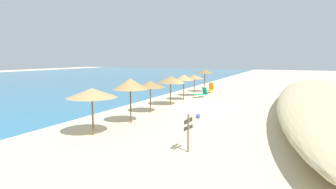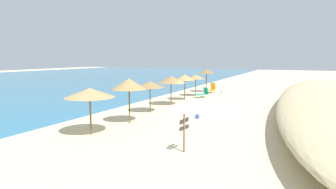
{
  "view_description": "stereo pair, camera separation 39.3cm",
  "coord_description": "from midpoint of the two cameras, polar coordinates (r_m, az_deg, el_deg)",
  "views": [
    {
      "loc": [
        -22.39,
        -7.63,
        4.11
      ],
      "look_at": [
        -2.14,
        1.6,
        1.2
      ],
      "focal_mm": 30.05,
      "sensor_mm": 36.0,
      "label": 1
    },
    {
      "loc": [
        -22.23,
        -7.98,
        4.11
      ],
      "look_at": [
        -2.14,
        1.6,
        1.2
      ],
      "focal_mm": 30.05,
      "sensor_mm": 36.0,
      "label": 2
    }
  ],
  "objects": [
    {
      "name": "beach_umbrella_3",
      "position": [
        24.27,
        1.09,
        3.06
      ],
      "size": [
        2.52,
        2.52,
        2.56
      ],
      "color": "brown",
      "rests_on": "ground_plane"
    },
    {
      "name": "beach_umbrella_0",
      "position": [
        15.35,
        -14.89,
        0.33
      ],
      "size": [
        2.65,
        2.65,
        2.53
      ],
      "color": "brown",
      "rests_on": "ground_plane"
    },
    {
      "name": "cooler_box",
      "position": [
        32.48,
        11.49,
        0.42
      ],
      "size": [
        0.64,
        0.59,
        0.44
      ],
      "primitive_type": "cube",
      "rotation": [
        0.0,
        0.0,
        2.7
      ],
      "color": "white",
      "rests_on": "ground_plane"
    },
    {
      "name": "beach_umbrella_6",
      "position": [
        33.9,
        8.15,
        4.66
      ],
      "size": [
        2.05,
        2.05,
        2.76
      ],
      "color": "brown",
      "rests_on": "ground_plane"
    },
    {
      "name": "dune_ridge",
      "position": [
        25.29,
        30.12,
        -0.86
      ],
      "size": [
        36.2,
        7.19,
        1.8
      ],
      "primitive_type": "ellipsoid",
      "rotation": [
        0.0,
        0.0,
        -0.01
      ],
      "color": "#C9B586",
      "rests_on": "ground_plane"
    },
    {
      "name": "beach_umbrella_1",
      "position": [
        17.69,
        -7.29,
        2.15
      ],
      "size": [
        2.24,
        2.24,
        2.84
      ],
      "color": "brown",
      "rests_on": "ground_plane"
    },
    {
      "name": "beach_ball",
      "position": [
        19.35,
        6.55,
        -4.39
      ],
      "size": [
        0.32,
        0.32,
        0.32
      ],
      "primitive_type": "sphere",
      "color": "blue",
      "rests_on": "ground_plane"
    },
    {
      "name": "beach_umbrella_2",
      "position": [
        21.05,
        -3.14,
        2.05
      ],
      "size": [
        2.22,
        2.22,
        2.38
      ],
      "color": "brown",
      "rests_on": "ground_plane"
    },
    {
      "name": "wooden_signpost",
      "position": [
        12.32,
        4.21,
        -7.06
      ],
      "size": [
        0.84,
        0.16,
        1.71
      ],
      "rotation": [
        0.0,
        0.0,
        -0.05
      ],
      "color": "brown",
      "rests_on": "ground_plane"
    },
    {
      "name": "beach_umbrella_5",
      "position": [
        30.31,
        6.0,
        3.58
      ],
      "size": [
        2.04,
        2.04,
        2.32
      ],
      "color": "brown",
      "rests_on": "ground_plane"
    },
    {
      "name": "lounge_chair_0",
      "position": [
        29.55,
        7.38,
        0.24
      ],
      "size": [
        1.63,
        1.38,
        1.03
      ],
      "rotation": [
        0.0,
        0.0,
        1.0
      ],
      "color": "#199972",
      "rests_on": "ground_plane"
    },
    {
      "name": "lounge_chair_1",
      "position": [
        33.78,
        9.27,
        1.14
      ],
      "size": [
        1.56,
        0.64,
        1.17
      ],
      "rotation": [
        0.0,
        0.0,
        1.62
      ],
      "color": "orange",
      "rests_on": "ground_plane"
    },
    {
      "name": "ground_plane",
      "position": [
        23.99,
        6.13,
        -2.46
      ],
      "size": [
        160.0,
        160.0,
        0.0
      ],
      "primitive_type": "plane",
      "color": "beige"
    },
    {
      "name": "beach_umbrella_4",
      "position": [
        27.21,
        3.84,
        3.48
      ],
      "size": [
        1.93,
        1.93,
        2.52
      ],
      "color": "brown",
      "rests_on": "ground_plane"
    }
  ]
}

